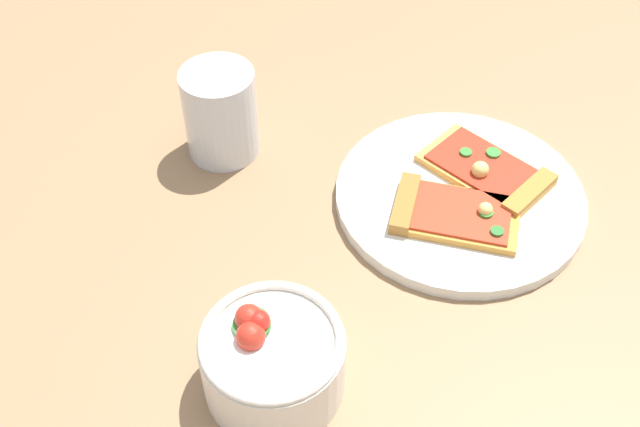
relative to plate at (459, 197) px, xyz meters
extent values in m
plane|color=#93704C|center=(0.03, 0.02, -0.01)|extent=(2.40, 2.40, 0.00)
cylinder|color=silver|center=(0.00, 0.00, 0.00)|extent=(0.26, 0.26, 0.01)
cube|color=gold|center=(0.00, 0.04, 0.01)|extent=(0.13, 0.09, 0.01)
cube|color=#A36B2D|center=(0.06, 0.03, 0.01)|extent=(0.03, 0.08, 0.01)
cube|color=red|center=(0.00, 0.04, 0.02)|extent=(0.11, 0.08, 0.00)
cylinder|color=#388433|center=(-0.02, 0.04, 0.02)|extent=(0.01, 0.01, 0.00)
sphere|color=#EAD172|center=(-0.02, 0.04, 0.02)|extent=(0.01, 0.01, 0.01)
cylinder|color=#2D722D|center=(-0.03, 0.06, 0.02)|extent=(0.01, 0.01, 0.00)
cube|color=gold|center=(-0.02, -0.03, 0.01)|extent=(0.15, 0.14, 0.01)
cube|color=#B77A33|center=(-0.07, 0.00, 0.01)|extent=(0.06, 0.07, 0.01)
cube|color=#B22D19|center=(-0.02, -0.03, 0.02)|extent=(0.13, 0.12, 0.00)
cylinder|color=#388433|center=(0.00, -0.05, 0.02)|extent=(0.01, 0.01, 0.00)
sphere|color=#EAD172|center=(-0.02, -0.02, 0.02)|extent=(0.02, 0.02, 0.02)
cylinder|color=#388433|center=(-0.03, -0.05, 0.02)|extent=(0.02, 0.02, 0.00)
cylinder|color=white|center=(0.16, 0.24, 0.03)|extent=(0.12, 0.12, 0.06)
torus|color=white|center=(0.16, 0.24, 0.06)|extent=(0.12, 0.12, 0.01)
sphere|color=red|center=(0.18, 0.22, 0.07)|extent=(0.02, 0.02, 0.02)
sphere|color=red|center=(0.17, 0.23, 0.07)|extent=(0.02, 0.02, 0.02)
sphere|color=red|center=(0.18, 0.24, 0.06)|extent=(0.02, 0.02, 0.02)
cylinder|color=#388433|center=(0.18, 0.23, 0.06)|extent=(0.05, 0.05, 0.01)
cylinder|color=silver|center=(0.26, -0.05, 0.04)|extent=(0.08, 0.08, 0.10)
cylinder|color=black|center=(0.26, -0.05, 0.04)|extent=(0.07, 0.07, 0.08)
camera|label=1|loc=(0.08, 0.58, 0.59)|focal=43.54mm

